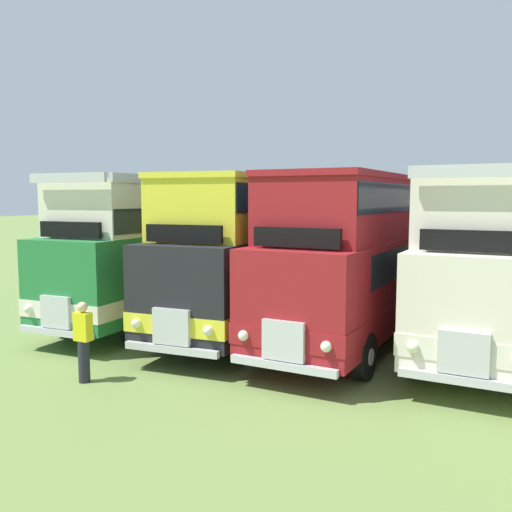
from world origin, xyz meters
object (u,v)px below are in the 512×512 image
Objects in this scene: bus_fourth_in_row at (493,256)px; marshal_person at (83,341)px; bus_first_in_row at (170,245)px; bus_second_in_row at (263,244)px; bus_third_in_row at (371,247)px.

bus_fourth_in_row is 6.21× the size of marshal_person.
bus_first_in_row reaches higher than bus_second_in_row.
marshal_person is (-4.43, -6.97, -1.59)m from bus_third_in_row.
bus_fourth_in_row reaches higher than bus_third_in_row.
bus_first_in_row is at bearing 107.99° from marshal_person.
bus_third_in_row is 8.41m from marshal_person.
bus_fourth_in_row is (9.76, 0.63, 0.00)m from bus_first_in_row.
bus_second_in_row is 3.28m from bus_third_in_row.
marshal_person is at bearing -99.97° from bus_second_in_row.
bus_first_in_row is 9.78m from bus_fourth_in_row.
bus_first_in_row is at bearing -175.04° from bus_third_in_row.
bus_third_in_row is at bearing 5.61° from bus_second_in_row.
marshal_person is at bearing -72.01° from bus_first_in_row.
bus_second_in_row is 6.36× the size of marshal_person.
bus_second_in_row reaches higher than marshal_person.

